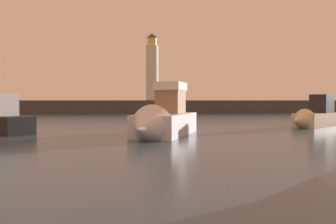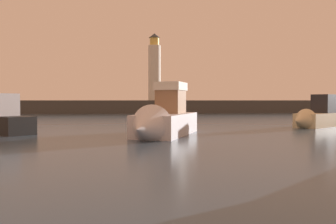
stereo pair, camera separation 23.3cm
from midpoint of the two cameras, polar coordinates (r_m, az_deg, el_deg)
ground_plane at (r=33.83m, az=-1.48°, el=-2.14°), size 220.00×220.00×0.00m
breakwater at (r=65.95m, az=-4.00°, el=0.83°), size 81.52×6.28×2.36m
lighthouse at (r=66.34m, az=-2.07°, el=6.90°), size 2.28×2.28×12.29m
motorboat_2 at (r=23.31m, az=-0.83°, el=-1.36°), size 6.05×9.32×4.17m
motorboat_3 at (r=34.34m, az=22.68°, el=-0.75°), size 7.30×6.08×3.21m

